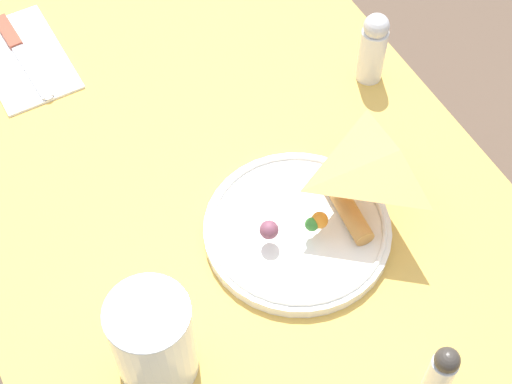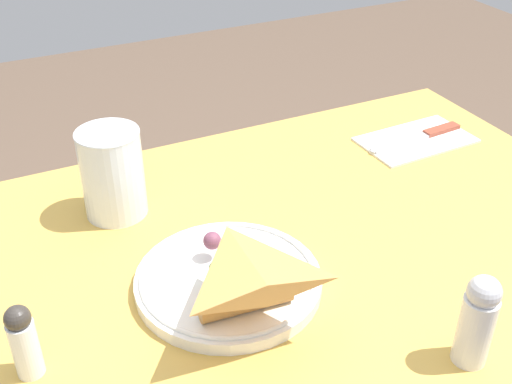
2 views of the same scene
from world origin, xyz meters
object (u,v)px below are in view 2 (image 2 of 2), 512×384
milk_glass (113,177)px  pepper_shaker (24,341)px  plate_pizza (229,278)px  butter_knife (420,136)px  salt_shaker (477,320)px  dining_table (290,317)px  napkin_folded (416,140)px

milk_glass → pepper_shaker: 0.30m
plate_pizza → butter_knife: plate_pizza is taller
milk_glass → salt_shaker: bearing=121.1°
milk_glass → butter_knife: 0.53m
salt_shaker → butter_knife: bearing=-122.2°
butter_knife → pepper_shaker: pepper_shaker is taller
milk_glass → salt_shaker: (-0.26, 0.44, -0.00)m
dining_table → pepper_shaker: (0.36, 0.08, 0.19)m
butter_knife → napkin_folded: bearing=0.0°
plate_pizza → butter_knife: 0.50m
milk_glass → napkin_folded: bearing=178.7°
plate_pizza → napkin_folded: 0.49m
napkin_folded → pepper_shaker: pepper_shaker is taller
salt_shaker → pepper_shaker: (0.43, -0.18, -0.01)m
plate_pizza → pepper_shaker: bearing=7.6°
plate_pizza → milk_glass: size_ratio=1.77×
butter_knife → dining_table: bearing=21.0°
napkin_folded → salt_shaker: 0.50m
milk_glass → pepper_shaker: size_ratio=1.43×
dining_table → butter_knife: bearing=-154.8°
napkin_folded → pepper_shaker: bearing=19.3°
dining_table → milk_glass: milk_glass is taller
plate_pizza → pepper_shaker: (0.24, 0.03, 0.03)m
salt_shaker → milk_glass: bearing=-58.9°
plate_pizza → butter_knife: size_ratio=1.19×
plate_pizza → napkin_folded: (-0.44, -0.21, -0.01)m
dining_table → butter_knife: butter_knife is taller
plate_pizza → milk_glass: bearing=-70.4°
dining_table → milk_glass: (0.20, -0.17, 0.20)m
dining_table → salt_shaker: bearing=104.3°
dining_table → plate_pizza: bearing=23.2°
milk_glass → salt_shaker: size_ratio=1.15×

